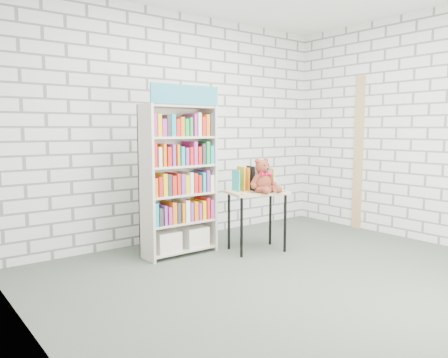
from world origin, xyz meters
TOP-DOWN VIEW (x-y plane):
  - ground at (0.00, 0.00)m, footprint 4.50×4.50m
  - room_shell at (0.00, 0.00)m, footprint 4.52×4.02m
  - bookshelf at (-0.44, 1.36)m, footprint 0.82×0.32m
  - display_table at (0.33, 0.94)m, footprint 0.73×0.59m
  - table_books at (0.35, 1.04)m, footprint 0.48×0.31m
  - teddy_bear at (0.33, 0.83)m, footprint 0.35×0.32m
  - door_trim at (2.23, 0.95)m, footprint 0.05×0.12m

SIDE VIEW (x-z plane):
  - ground at x=0.00m, z-range 0.00..0.00m
  - display_table at x=0.33m, z-range 0.25..0.93m
  - table_books at x=0.35m, z-range 0.69..0.95m
  - teddy_bear at x=0.33m, z-range 0.65..1.02m
  - bookshelf at x=-0.44m, z-range -0.08..1.76m
  - door_trim at x=2.23m, z-range 0.00..2.10m
  - room_shell at x=0.00m, z-range 0.38..3.19m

